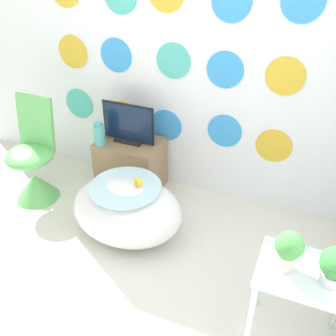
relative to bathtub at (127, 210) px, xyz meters
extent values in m
plane|color=silver|center=(0.03, -0.80, -0.24)|extent=(12.00, 12.00, 0.00)
cube|color=white|center=(0.03, 0.83, 1.06)|extent=(4.23, 0.04, 2.60)
cylinder|color=#4CBFB2|center=(-0.90, 0.80, 0.40)|extent=(0.29, 0.01, 0.29)
cylinder|color=gold|center=(-0.44, 0.80, 0.36)|extent=(0.29, 0.01, 0.29)
cylinder|color=#3899E5|center=(-0.01, 0.80, 0.34)|extent=(0.29, 0.01, 0.29)
cylinder|color=#3899E5|center=(0.52, 0.80, 0.39)|extent=(0.29, 0.01, 0.29)
cylinder|color=gold|center=(0.93, 0.80, 0.34)|extent=(0.29, 0.01, 0.29)
cylinder|color=gold|center=(-0.89, 0.80, 0.89)|extent=(0.29, 0.01, 0.29)
cylinder|color=#3899E5|center=(-0.46, 0.80, 0.91)|extent=(0.29, 0.01, 0.29)
cylinder|color=#4CBFB2|center=(0.05, 0.80, 0.92)|extent=(0.29, 0.01, 0.29)
cylinder|color=#3899E5|center=(0.48, 0.80, 0.91)|extent=(0.29, 0.01, 0.29)
cylinder|color=gold|center=(0.92, 0.80, 0.92)|extent=(0.29, 0.01, 0.29)
cylinder|color=#3899E5|center=(0.48, 0.80, 1.40)|extent=(0.29, 0.01, 0.29)
cylinder|color=#3899E5|center=(0.96, 0.80, 1.43)|extent=(0.29, 0.01, 0.29)
ellipsoid|color=white|center=(0.00, 0.00, 0.00)|extent=(0.87, 0.65, 0.48)
cylinder|color=#B2DBEA|center=(0.00, 0.00, 0.22)|extent=(0.54, 0.54, 0.01)
sphere|color=yellow|center=(0.10, 0.03, 0.27)|extent=(0.06, 0.06, 0.06)
sphere|color=yellow|center=(0.10, 0.02, 0.29)|extent=(0.04, 0.04, 0.04)
cone|color=orange|center=(0.10, 0.00, 0.29)|extent=(0.02, 0.02, 0.02)
cone|color=#66C166|center=(-0.98, 0.12, -0.13)|extent=(0.39, 0.39, 0.24)
ellipsoid|color=#66C166|center=(-0.98, 0.12, 0.19)|extent=(0.41, 0.41, 0.14)
cube|color=#66C166|center=(-0.98, 0.28, 0.42)|extent=(0.34, 0.10, 0.48)
cube|color=#8E704C|center=(-0.26, 0.58, 0.00)|extent=(0.55, 0.40, 0.49)
cube|color=white|center=(-0.26, 0.39, 0.09)|extent=(0.47, 0.01, 0.14)
cube|color=black|center=(-0.26, 0.58, 0.25)|extent=(0.25, 0.12, 0.02)
cube|color=black|center=(-0.26, 0.59, 0.42)|extent=(0.47, 0.01, 0.34)
cube|color=#0F1E38|center=(-0.26, 0.58, 0.42)|extent=(0.45, 0.01, 0.32)
cylinder|color=#51B2AD|center=(-0.47, 0.45, 0.33)|extent=(0.10, 0.10, 0.18)
cylinder|color=#51B2AD|center=(-0.47, 0.45, 0.44)|extent=(0.05, 0.05, 0.03)
cube|color=silver|center=(1.32, -0.44, 0.32)|extent=(0.52, 0.39, 0.02)
cylinder|color=silver|center=(1.08, -0.62, 0.03)|extent=(0.03, 0.03, 0.55)
cylinder|color=silver|center=(1.08, -0.27, 0.03)|extent=(0.03, 0.03, 0.55)
cylinder|color=beige|center=(1.20, -0.46, 0.38)|extent=(0.09, 0.09, 0.10)
sphere|color=#4C9E4C|center=(1.20, -0.46, 0.49)|extent=(0.15, 0.15, 0.15)
cylinder|color=white|center=(1.43, -0.46, 0.36)|extent=(0.12, 0.12, 0.06)
camera|label=1|loc=(1.18, -2.04, 1.92)|focal=42.00mm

